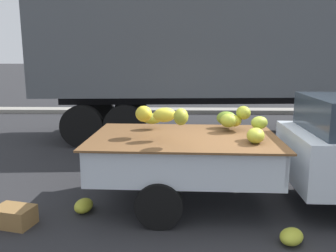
{
  "coord_description": "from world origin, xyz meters",
  "views": [
    {
      "loc": [
        -0.96,
        -4.97,
        2.28
      ],
      "look_at": [
        -1.07,
        0.3,
        1.23
      ],
      "focal_mm": 37.37,
      "sensor_mm": 36.0,
      "label": 1
    }
  ],
  "objects_px": {
    "pickup_truck": "(317,151)",
    "produce_crate": "(14,216)",
    "semi_trailer": "(252,47)",
    "fallen_banana_bunch_by_wheel": "(291,237)",
    "fallen_banana_bunch_near_tailgate": "(84,206)"
  },
  "relations": [
    {
      "from": "pickup_truck",
      "to": "semi_trailer",
      "type": "distance_m",
      "value": 5.24
    },
    {
      "from": "semi_trailer",
      "to": "produce_crate",
      "type": "height_order",
      "value": "semi_trailer"
    },
    {
      "from": "fallen_banana_bunch_by_wheel",
      "to": "produce_crate",
      "type": "distance_m",
      "value": 3.67
    },
    {
      "from": "fallen_banana_bunch_by_wheel",
      "to": "produce_crate",
      "type": "height_order",
      "value": "produce_crate"
    },
    {
      "from": "pickup_truck",
      "to": "fallen_banana_bunch_near_tailgate",
      "type": "bearing_deg",
      "value": -173.02
    },
    {
      "from": "fallen_banana_bunch_near_tailgate",
      "to": "fallen_banana_bunch_by_wheel",
      "type": "distance_m",
      "value": 2.93
    },
    {
      "from": "pickup_truck",
      "to": "fallen_banana_bunch_by_wheel",
      "type": "bearing_deg",
      "value": -119.06
    },
    {
      "from": "pickup_truck",
      "to": "produce_crate",
      "type": "height_order",
      "value": "pickup_truck"
    },
    {
      "from": "semi_trailer",
      "to": "fallen_banana_bunch_by_wheel",
      "type": "bearing_deg",
      "value": -100.08
    },
    {
      "from": "fallen_banana_bunch_near_tailgate",
      "to": "produce_crate",
      "type": "relative_size",
      "value": 0.73
    },
    {
      "from": "semi_trailer",
      "to": "produce_crate",
      "type": "xyz_separation_m",
      "value": [
        -4.37,
        -5.72,
        -2.41
      ]
    },
    {
      "from": "fallen_banana_bunch_near_tailgate",
      "to": "fallen_banana_bunch_by_wheel",
      "type": "xyz_separation_m",
      "value": [
        2.8,
        -0.85,
        -0.0
      ]
    },
    {
      "from": "semi_trailer",
      "to": "fallen_banana_bunch_near_tailgate",
      "type": "bearing_deg",
      "value": -127.14
    },
    {
      "from": "semi_trailer",
      "to": "fallen_banana_bunch_near_tailgate",
      "type": "relative_size",
      "value": 31.92
    },
    {
      "from": "pickup_truck",
      "to": "produce_crate",
      "type": "bearing_deg",
      "value": -168.17
    }
  ]
}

